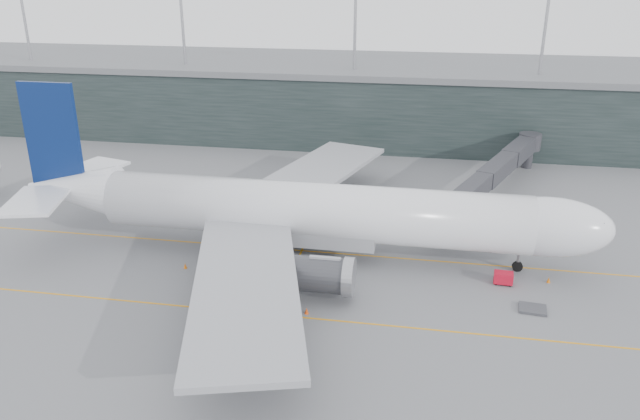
# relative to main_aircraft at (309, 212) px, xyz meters

# --- Properties ---
(ground) EXTENTS (320.00, 320.00, 0.00)m
(ground) POSITION_rel_main_aircraft_xyz_m (-6.17, 4.90, -5.86)
(ground) COLOR slate
(ground) RESTS_ON ground
(taxiline_a) EXTENTS (160.00, 0.25, 0.02)m
(taxiline_a) POSITION_rel_main_aircraft_xyz_m (-6.17, 0.90, -5.85)
(taxiline_a) COLOR orange
(taxiline_a) RESTS_ON ground
(taxiline_b) EXTENTS (160.00, 0.25, 0.02)m
(taxiline_b) POSITION_rel_main_aircraft_xyz_m (-6.17, -15.10, -5.85)
(taxiline_b) COLOR orange
(taxiline_b) RESTS_ON ground
(taxiline_lead_main) EXTENTS (0.25, 60.00, 0.02)m
(taxiline_lead_main) POSITION_rel_main_aircraft_xyz_m (-1.17, 24.90, -5.85)
(taxiline_lead_main) COLOR orange
(taxiline_lead_main) RESTS_ON ground
(terminal) EXTENTS (240.00, 36.00, 29.00)m
(terminal) POSITION_rel_main_aircraft_xyz_m (-6.17, 62.89, 1.76)
(terminal) COLOR black
(terminal) RESTS_ON ground
(main_aircraft) EXTENTS (74.22, 70.01, 20.88)m
(main_aircraft) POSITION_rel_main_aircraft_xyz_m (0.00, 0.00, 0.00)
(main_aircraft) COLOR white
(main_aircraft) RESTS_ON ground
(jet_bridge) EXTENTS (18.41, 43.98, 6.37)m
(jet_bridge) POSITION_rel_main_aircraft_xyz_m (23.32, 27.22, -1.09)
(jet_bridge) COLOR #2E2E33
(jet_bridge) RESTS_ON ground
(gse_cart) EXTENTS (2.24, 1.51, 1.46)m
(gse_cart) POSITION_rel_main_aircraft_xyz_m (23.64, -3.80, -5.04)
(gse_cart) COLOR red
(gse_cart) RESTS_ON ground
(baggage_dolly) EXTENTS (3.08, 2.57, 0.29)m
(baggage_dolly) POSITION_rel_main_aircraft_xyz_m (26.25, -9.30, -5.69)
(baggage_dolly) COLOR #3E3E43
(baggage_dolly) RESTS_ON ground
(uld_a) EXTENTS (1.94, 1.65, 1.60)m
(uld_a) POSITION_rel_main_aircraft_xyz_m (-11.52, 14.59, -5.02)
(uld_a) COLOR #3B3B40
(uld_a) RESTS_ON ground
(uld_b) EXTENTS (2.19, 1.88, 1.78)m
(uld_b) POSITION_rel_main_aircraft_xyz_m (-7.71, 17.00, -4.93)
(uld_b) COLOR #3B3B40
(uld_b) RESTS_ON ground
(uld_c) EXTENTS (1.90, 1.53, 1.72)m
(uld_c) POSITION_rel_main_aircraft_xyz_m (-6.49, 15.09, -4.96)
(uld_c) COLOR #3B3B40
(uld_c) RESTS_ON ground
(cone_nose) EXTENTS (0.43, 0.43, 0.69)m
(cone_nose) POSITION_rel_main_aircraft_xyz_m (28.92, -2.51, -5.51)
(cone_nose) COLOR orange
(cone_nose) RESTS_ON ground
(cone_wing_stbd) EXTENTS (0.45, 0.45, 0.71)m
(cone_wing_stbd) POSITION_rel_main_aircraft_xyz_m (2.49, -14.28, -5.51)
(cone_wing_stbd) COLOR #E5450C
(cone_wing_stbd) RESTS_ON ground
(cone_wing_port) EXTENTS (0.41, 0.41, 0.65)m
(cone_wing_port) POSITION_rel_main_aircraft_xyz_m (4.06, 15.33, -5.53)
(cone_wing_port) COLOR orange
(cone_wing_port) RESTS_ON ground
(cone_tail) EXTENTS (0.43, 0.43, 0.68)m
(cone_tail) POSITION_rel_main_aircraft_xyz_m (-14.16, -6.50, -5.52)
(cone_tail) COLOR orange
(cone_tail) RESTS_ON ground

